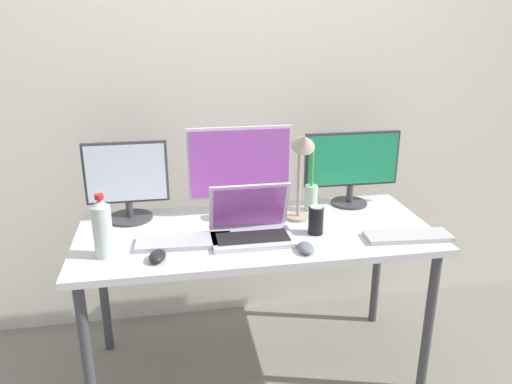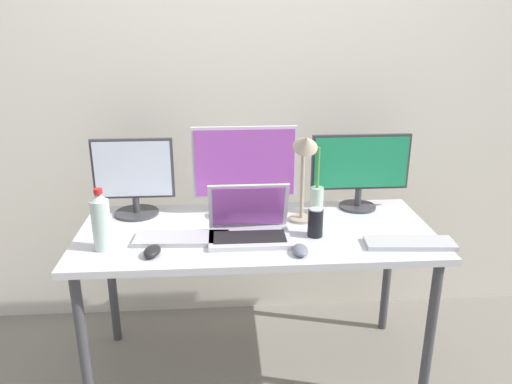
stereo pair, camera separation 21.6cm
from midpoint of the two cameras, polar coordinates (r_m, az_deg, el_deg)
ground_plane at (r=2.62m, az=-2.51°, el=-19.42°), size 16.00×16.00×0.00m
wall_back at (r=2.65m, az=-4.69°, el=11.97°), size 7.00×0.08×2.60m
work_desk at (r=2.26m, az=-2.76°, el=-6.01°), size 1.57×0.69×0.74m
monitor_left at (r=2.38m, az=-17.09°, el=1.19°), size 0.38×0.21×0.37m
monitor_center at (r=2.35m, az=-4.48°, el=2.62°), size 0.49×0.21×0.42m
monitor_right at (r=2.49m, az=8.46°, el=3.07°), size 0.48×0.18×0.37m
laptop_silver at (r=2.14m, az=-3.49°, el=-3.90°), size 0.35×0.24×0.24m
keyboard_main at (r=2.13m, az=-11.15°, el=-5.69°), size 0.40×0.16×0.02m
keyboard_aux at (r=2.21m, az=14.34°, el=-4.99°), size 0.38×0.15×0.02m
mouse_by_keyboard at (r=2.02m, az=2.67°, el=-6.47°), size 0.06×0.10×0.03m
mouse_by_laptop at (r=2.01m, az=-14.26°, el=-7.19°), size 0.08×0.11×0.04m
water_bottle at (r=2.07m, az=-20.06°, el=-3.97°), size 0.08×0.08×0.26m
soda_can_near_keyboard at (r=2.17m, az=4.04°, el=-3.28°), size 0.07×0.07×0.13m
bamboo_vase at (r=2.43m, az=3.80°, el=-0.46°), size 0.06×0.06×0.33m
desk_lamp at (r=2.22m, az=2.54°, el=3.73°), size 0.11×0.18×0.44m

